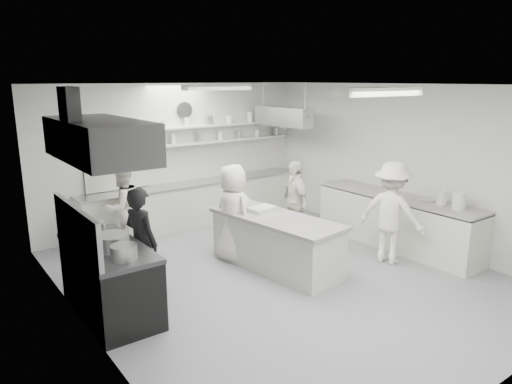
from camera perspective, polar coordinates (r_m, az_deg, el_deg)
floor at (r=7.71m, az=2.87°, el=-10.14°), size 6.00×7.00×0.02m
ceiling at (r=7.07m, az=3.17°, el=12.90°), size 6.00×7.00×0.02m
wall_back at (r=10.14m, az=-9.62°, el=4.36°), size 6.00×0.04×3.00m
wall_left at (r=5.88m, az=-20.31°, el=-2.99°), size 0.04×7.00×3.00m
wall_right at (r=9.40m, az=17.35°, el=3.21°), size 0.04×7.00×3.00m
stove at (r=6.70m, az=-17.23°, el=-10.29°), size 0.80×1.80×0.90m
exhaust_hood at (r=6.20m, az=-18.46°, el=6.03°), size 0.85×2.00×0.50m
back_counter at (r=10.24m, az=-7.14°, el=-1.42°), size 5.00×0.60×0.92m
shelf_lower at (r=10.33m, az=-5.87°, el=6.05°), size 4.20×0.26×0.04m
shelf_upper at (r=10.29m, az=-5.91°, el=7.98°), size 4.20×0.26×0.04m
pass_through_window at (r=9.63m, az=-16.47°, el=3.21°), size 1.30×0.04×1.00m
wall_clock at (r=10.10m, az=-8.71°, el=9.78°), size 0.32×0.05×0.32m
right_counter at (r=9.24m, az=16.60°, el=-3.48°), size 0.74×3.30×0.94m
pot_rack at (r=10.22m, az=3.25°, el=9.12°), size 0.30×1.60×0.40m
light_fixture_front at (r=5.79m, az=14.77°, el=11.65°), size 1.30×0.25×0.10m
light_fixture_rear at (r=8.53m, az=-4.71°, el=12.52°), size 1.30×0.25×0.10m
prep_island at (r=7.88m, az=2.43°, el=-6.27°), size 1.13×2.36×0.84m
stove_pot at (r=6.32m, az=-17.02°, el=-6.02°), size 0.43×0.43×0.25m
cook_stove at (r=6.94m, az=-13.71°, el=-5.98°), size 0.54×0.68×1.63m
cook_back at (r=8.90m, az=-15.80°, el=-1.86°), size 0.91×0.78×1.60m
cook_island_left at (r=8.11m, az=-2.80°, el=-2.54°), size 0.62×0.88×1.69m
cook_island_right at (r=8.98m, az=4.74°, el=-1.25°), size 0.64×1.01×1.60m
cook_right at (r=8.30m, az=16.06°, el=-2.44°), size 0.96×1.28×1.75m
bowl_island_a at (r=8.20m, az=0.35°, el=-2.14°), size 0.35×0.35×0.07m
bowl_island_b at (r=8.05m, az=1.78°, el=-2.46°), size 0.23×0.23×0.06m
bowl_right at (r=8.92m, az=20.19°, el=-1.05°), size 0.27×0.27×0.05m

